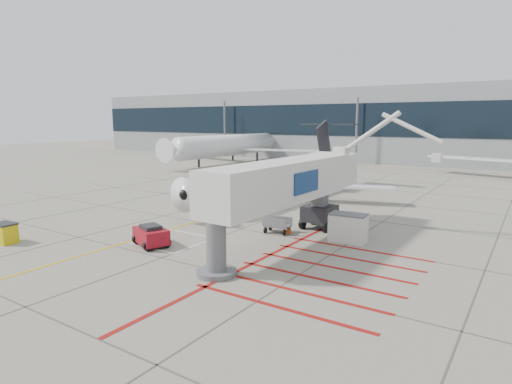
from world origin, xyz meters
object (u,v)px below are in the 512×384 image
Objects in this scene: regional_jet at (260,163)px; spill_bin at (4,233)px; jet_bridge at (280,190)px; pushback_tug at (151,235)px.

spill_bin is at bearing -107.09° from regional_jet.
jet_bridge is at bearing -51.74° from regional_jet.
regional_jet is 16.25m from pushback_tug.
regional_jet is at bearing 128.87° from jet_bridge.
regional_jet is 14.46m from jet_bridge.
regional_jet is 19.13× the size of spill_bin.
jet_bridge reaches higher than pushback_tug.
regional_jet is at bearing 117.91° from pushback_tug.
pushback_tug is 1.61× the size of spill_bin.
regional_jet is 11.86× the size of pushback_tug.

